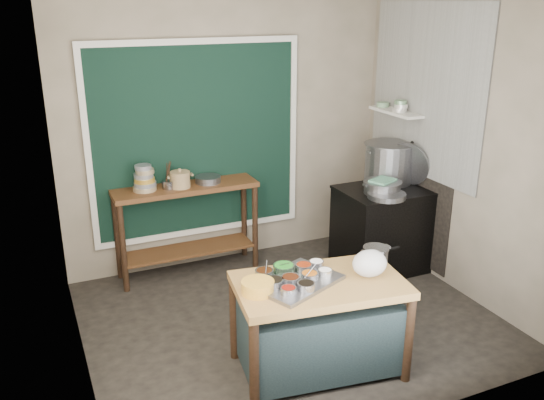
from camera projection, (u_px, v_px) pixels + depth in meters
name	position (u px, v px, depth m)	size (l,w,h in m)	color
floor	(289.00, 319.00, 5.17)	(3.50, 3.00, 0.02)	#2E2923
back_wall	(228.00, 132.00, 6.01)	(3.50, 0.02, 2.80)	gray
left_wall	(65.00, 197.00, 4.03)	(0.02, 3.00, 2.80)	gray
right_wall	(460.00, 147.00, 5.38)	(0.02, 3.00, 2.80)	gray
curtain_panel	(197.00, 141.00, 5.86)	(2.10, 0.02, 1.90)	black
curtain_frame	(197.00, 141.00, 5.85)	(2.22, 0.03, 2.02)	beige
tile_panel	(425.00, 91.00, 5.70)	(0.02, 1.70, 1.70)	#B2B2AA
soot_patch	(410.00, 198.00, 6.17)	(0.01, 1.30, 1.30)	black
wall_shelf	(396.00, 112.00, 6.00)	(0.22, 0.70, 0.03)	beige
prep_table	(319.00, 326.00, 4.35)	(1.25, 0.72, 0.75)	olive
back_counter	(188.00, 230.00, 5.90)	(1.45, 0.40, 0.95)	#512E17
stove_block	(383.00, 230.00, 6.02)	(0.90, 0.68, 0.85)	black
stove_top	(386.00, 190.00, 5.88)	(0.92, 0.69, 0.03)	black
condiment_tray	(296.00, 281.00, 4.20)	(0.62, 0.44, 0.03)	gray
condiment_bowls	(292.00, 276.00, 4.19)	(0.56, 0.45, 0.06)	gray
yellow_basin	(258.00, 287.00, 4.05)	(0.24, 0.24, 0.09)	gold
saucepan	(376.00, 254.00, 4.55)	(0.21, 0.21, 0.11)	gray
plastic_bag_a	(370.00, 263.00, 4.29)	(0.27, 0.23, 0.20)	white
plastic_bag_b	(371.00, 260.00, 4.40)	(0.21, 0.17, 0.15)	white
bowl_stack	(145.00, 179.00, 5.57)	(0.23, 0.23, 0.26)	tan
utensil_cup	(169.00, 184.00, 5.66)	(0.14, 0.14, 0.08)	gray
ceramic_crock	(180.00, 181.00, 5.67)	(0.21, 0.21, 0.14)	#947A50
wide_bowl	(208.00, 179.00, 5.84)	(0.26, 0.26, 0.07)	gray
stock_pot	(389.00, 163.00, 6.03)	(0.54, 0.54, 0.42)	gray
pot_lid	(409.00, 164.00, 5.93)	(0.47, 0.47, 0.02)	gray
steamer	(382.00, 187.00, 5.72)	(0.39, 0.39, 0.13)	gray
green_cloth	(383.00, 180.00, 5.70)	(0.24, 0.19, 0.02)	#5DA583
shallow_pan	(387.00, 195.00, 5.60)	(0.38, 0.38, 0.05)	gray
shelf_bowl_stack	(400.00, 106.00, 5.92)	(0.15, 0.15, 0.12)	silver
shelf_bowl_green	(383.00, 104.00, 6.20)	(0.13, 0.13, 0.05)	gray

